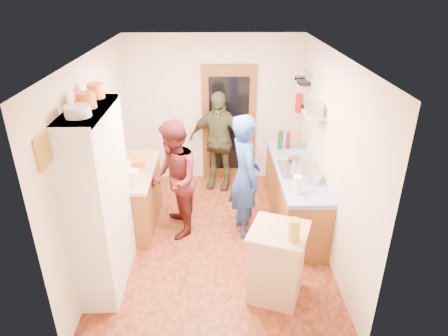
{
  "coord_description": "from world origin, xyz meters",
  "views": [
    {
      "loc": [
        0.02,
        -4.76,
        3.41
      ],
      "look_at": [
        0.13,
        0.15,
        1.05
      ],
      "focal_mm": 32.0,
      "sensor_mm": 36.0,
      "label": 1
    }
  ],
  "objects_px": {
    "island_base": "(277,265)",
    "person_hob": "(248,177)",
    "right_counter_base": "(294,195)",
    "person_back": "(219,141)",
    "hutch_body": "(101,201)",
    "person_left": "(176,178)"
  },
  "relations": [
    {
      "from": "island_base",
      "to": "person_hob",
      "type": "height_order",
      "value": "person_hob"
    },
    {
      "from": "island_base",
      "to": "person_back",
      "type": "bearing_deg",
      "value": 103.09
    },
    {
      "from": "right_counter_base",
      "to": "island_base",
      "type": "relative_size",
      "value": 2.56
    },
    {
      "from": "person_hob",
      "to": "person_back",
      "type": "xyz_separation_m",
      "value": [
        -0.39,
        1.44,
        -0.03
      ]
    },
    {
      "from": "hutch_body",
      "to": "person_hob",
      "type": "height_order",
      "value": "hutch_body"
    },
    {
      "from": "island_base",
      "to": "person_hob",
      "type": "relative_size",
      "value": 0.48
    },
    {
      "from": "right_counter_base",
      "to": "person_back",
      "type": "height_order",
      "value": "person_back"
    },
    {
      "from": "person_left",
      "to": "person_back",
      "type": "distance_m",
      "value": 1.5
    },
    {
      "from": "right_counter_base",
      "to": "person_hob",
      "type": "distance_m",
      "value": 0.94
    },
    {
      "from": "person_hob",
      "to": "right_counter_base",
      "type": "bearing_deg",
      "value": -78.96
    },
    {
      "from": "hutch_body",
      "to": "right_counter_base",
      "type": "distance_m",
      "value": 2.9
    },
    {
      "from": "right_counter_base",
      "to": "person_hob",
      "type": "height_order",
      "value": "person_hob"
    },
    {
      "from": "person_left",
      "to": "person_hob",
      "type": "bearing_deg",
      "value": 75.92
    },
    {
      "from": "hutch_body",
      "to": "person_back",
      "type": "bearing_deg",
      "value": 60.41
    },
    {
      "from": "island_base",
      "to": "hutch_body",
      "type": "bearing_deg",
      "value": 170.5
    },
    {
      "from": "hutch_body",
      "to": "island_base",
      "type": "relative_size",
      "value": 2.56
    },
    {
      "from": "hutch_body",
      "to": "right_counter_base",
      "type": "xyz_separation_m",
      "value": [
        2.5,
        1.3,
        -0.68
      ]
    },
    {
      "from": "person_left",
      "to": "island_base",
      "type": "bearing_deg",
      "value": 32.4
    },
    {
      "from": "hutch_body",
      "to": "person_back",
      "type": "height_order",
      "value": "hutch_body"
    },
    {
      "from": "person_hob",
      "to": "person_left",
      "type": "xyz_separation_m",
      "value": [
        -1.01,
        0.07,
        -0.05
      ]
    },
    {
      "from": "right_counter_base",
      "to": "person_back",
      "type": "distance_m",
      "value": 1.65
    },
    {
      "from": "person_left",
      "to": "right_counter_base",
      "type": "bearing_deg",
      "value": 88.63
    }
  ]
}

